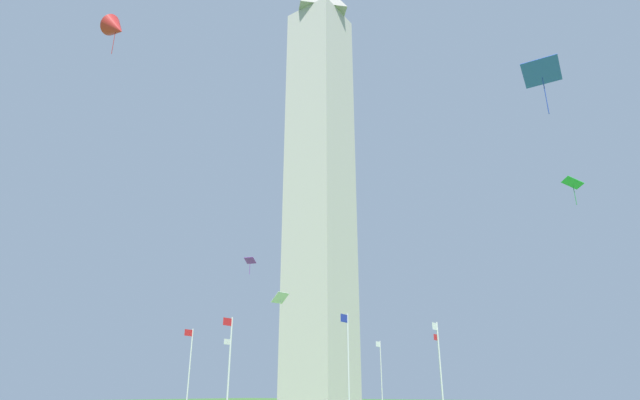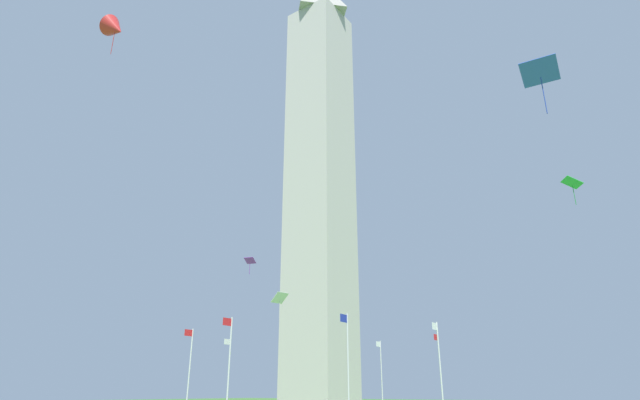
# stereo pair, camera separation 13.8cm
# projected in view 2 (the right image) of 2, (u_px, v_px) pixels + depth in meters

# --- Properties ---
(obelisk_monument) EXTENTS (6.26, 6.26, 56.91)m
(obelisk_monument) POSITION_uv_depth(u_px,v_px,m) (320.00, 163.00, 61.09)
(obelisk_monument) COLOR #B7B2A8
(obelisk_monument) RESTS_ON ground
(flagpole_n) EXTENTS (1.12, 0.14, 8.61)m
(flagpole_n) POSITION_uv_depth(u_px,v_px,m) (229.00, 364.00, 42.43)
(flagpole_n) COLOR silver
(flagpole_n) RESTS_ON ground
(flagpole_ne) EXTENTS (1.12, 0.14, 8.61)m
(flagpole_ne) POSITION_uv_depth(u_px,v_px,m) (348.00, 363.00, 40.34)
(flagpole_ne) COLOR silver
(flagpole_ne) RESTS_ON ground
(flagpole_e) EXTENTS (1.12, 0.14, 8.61)m
(flagpole_e) POSITION_uv_depth(u_px,v_px,m) (440.00, 366.00, 45.41)
(flagpole_e) COLOR silver
(flagpole_e) RESTS_ON ground
(flagpole_se) EXTENTS (1.12, 0.14, 8.61)m
(flagpole_se) POSITION_uv_depth(u_px,v_px,m) (440.00, 370.00, 54.69)
(flagpole_se) COLOR silver
(flagpole_se) RESTS_ON ground
(flagpole_s) EXTENTS (1.12, 0.14, 8.61)m
(flagpole_s) POSITION_uv_depth(u_px,v_px,m) (381.00, 373.00, 62.73)
(flagpole_s) COLOR silver
(flagpole_s) RESTS_ON ground
(flagpole_sw) EXTENTS (1.12, 0.14, 8.61)m
(flagpole_sw) POSITION_uv_depth(u_px,v_px,m) (302.00, 374.00, 64.83)
(flagpole_sw) COLOR silver
(flagpole_sw) RESTS_ON ground
(flagpole_w) EXTENTS (1.12, 0.14, 8.61)m
(flagpole_w) POSITION_uv_depth(u_px,v_px,m) (228.00, 372.00, 59.76)
(flagpole_w) COLOR silver
(flagpole_w) RESTS_ON ground
(flagpole_nw) EXTENTS (1.12, 0.14, 8.61)m
(flagpole_nw) POSITION_uv_depth(u_px,v_px,m) (189.00, 369.00, 50.48)
(flagpole_nw) COLOR silver
(flagpole_nw) RESTS_ON ground
(kite_red_delta) EXTENTS (2.15, 2.45, 3.21)m
(kite_red_delta) POSITION_uv_depth(u_px,v_px,m) (115.00, 29.00, 35.56)
(kite_red_delta) COLOR red
(kite_white_diamond) EXTENTS (1.40, 1.20, 2.14)m
(kite_white_diamond) POSITION_uv_depth(u_px,v_px,m) (280.00, 298.00, 43.16)
(kite_white_diamond) COLOR white
(kite_purple_diamond) EXTENTS (1.23, 1.29, 1.69)m
(kite_purple_diamond) POSITION_uv_depth(u_px,v_px,m) (250.00, 261.00, 52.14)
(kite_purple_diamond) COLOR purple
(kite_blue_diamond) EXTENTS (1.67, 1.72, 2.43)m
(kite_blue_diamond) POSITION_uv_depth(u_px,v_px,m) (540.00, 73.00, 23.06)
(kite_blue_diamond) COLOR blue
(kite_green_diamond) EXTENTS (1.51, 1.48, 1.88)m
(kite_green_diamond) POSITION_uv_depth(u_px,v_px,m) (572.00, 183.00, 33.96)
(kite_green_diamond) COLOR green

